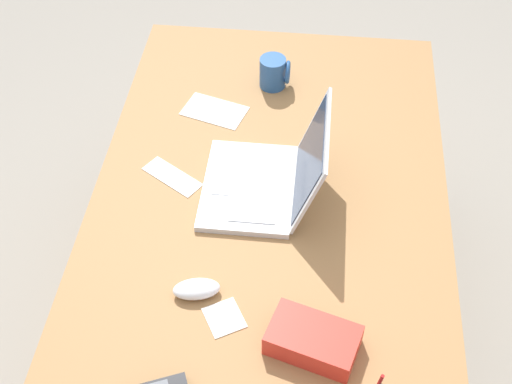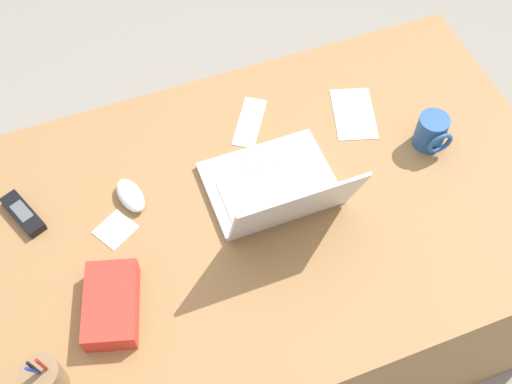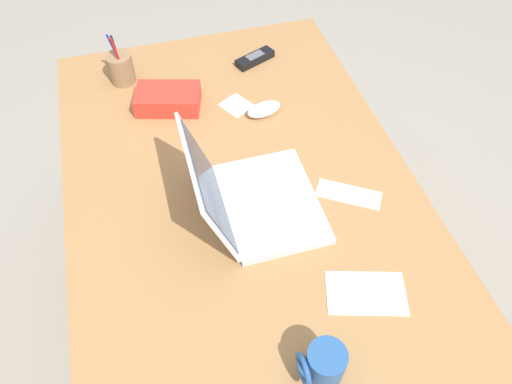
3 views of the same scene
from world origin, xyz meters
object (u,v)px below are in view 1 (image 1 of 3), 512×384
(coffee_mug_white, at_px, (274,72))
(snack_bag, at_px, (313,340))
(computer_mouse, at_px, (196,289))
(laptop, at_px, (268,178))

(coffee_mug_white, height_order, snack_bag, coffee_mug_white)
(coffee_mug_white, relative_size, snack_bag, 0.50)
(coffee_mug_white, xyz_separation_m, snack_bag, (0.89, 0.16, -0.02))
(computer_mouse, bearing_deg, coffee_mug_white, 159.58)
(computer_mouse, bearing_deg, laptop, 146.18)
(coffee_mug_white, distance_m, snack_bag, 0.90)
(computer_mouse, xyz_separation_m, snack_bag, (0.11, 0.27, 0.01))
(laptop, height_order, coffee_mug_white, laptop)
(computer_mouse, distance_m, coffee_mug_white, 0.79)
(laptop, height_order, computer_mouse, laptop)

